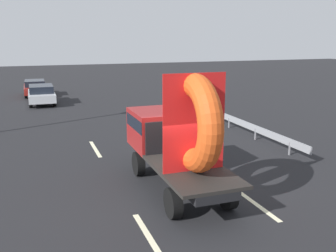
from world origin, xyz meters
TOP-DOWN VIEW (x-y plane):
  - ground_plane at (0.00, 0.00)m, footprint 120.00×120.00m
  - flatbed_truck at (-0.21, 0.80)m, footprint 2.02×5.71m
  - distant_sedan at (-3.81, 19.27)m, footprint 1.84×4.30m
  - guardrail at (5.63, 6.40)m, footprint 0.10×10.60m
  - lane_dash_left_near at (-2.01, -1.96)m, footprint 0.16×2.30m
  - lane_dash_left_far at (-2.01, 6.10)m, footprint 0.16×2.61m
  - lane_dash_right_near at (1.59, -1.38)m, footprint 0.16×2.40m
  - lane_dash_right_far at (1.59, 6.35)m, footprint 0.16×2.37m
  - oncoming_car at (-4.18, 23.75)m, footprint 1.74×4.07m

SIDE VIEW (x-z plane):
  - ground_plane at x=0.00m, z-range 0.00..0.00m
  - lane_dash_left_near at x=-2.01m, z-range 0.00..0.01m
  - lane_dash_left_far at x=-2.01m, z-range 0.00..0.01m
  - lane_dash_right_near at x=1.59m, z-range 0.00..0.01m
  - lane_dash_right_far at x=1.59m, z-range 0.00..0.01m
  - guardrail at x=5.63m, z-range 0.17..0.88m
  - oncoming_car at x=-4.18m, z-range 0.05..1.37m
  - distant_sedan at x=-3.81m, z-range 0.05..1.46m
  - flatbed_truck at x=-0.21m, z-range -0.16..3.78m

